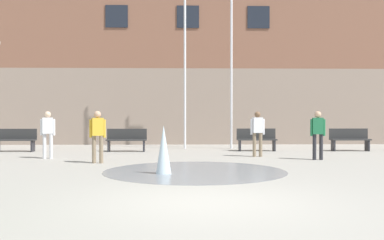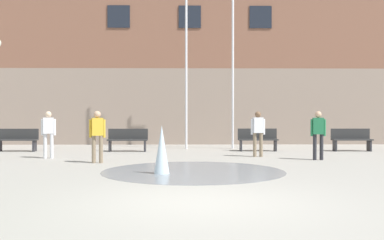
% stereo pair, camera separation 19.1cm
% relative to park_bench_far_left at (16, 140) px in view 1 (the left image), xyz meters
% --- Properties ---
extents(ground_plane, '(100.00, 100.00, 0.00)m').
position_rel_park_bench_far_left_xyz_m(ground_plane, '(6.98, -10.62, -0.48)').
color(ground_plane, '#9E998E').
extents(library_building, '(36.00, 6.05, 8.39)m').
position_rel_park_bench_far_left_xyz_m(library_building, '(6.98, 7.03, 3.71)').
color(library_building, gray).
rests_on(library_building, ground).
extents(splash_fountain, '(4.77, 4.77, 1.21)m').
position_rel_park_bench_far_left_xyz_m(splash_fountain, '(6.55, -6.74, -0.17)').
color(splash_fountain, gray).
rests_on(splash_fountain, ground).
extents(park_bench_far_left, '(1.60, 0.44, 0.91)m').
position_rel_park_bench_far_left_xyz_m(park_bench_far_left, '(0.00, 0.00, 0.00)').
color(park_bench_far_left, '#28282D').
rests_on(park_bench_far_left, ground).
extents(park_bench_left_of_flagpoles, '(1.60, 0.44, 0.91)m').
position_rel_park_bench_far_left_xyz_m(park_bench_left_of_flagpoles, '(4.44, -0.11, 0.00)').
color(park_bench_left_of_flagpoles, '#28282D').
rests_on(park_bench_left_of_flagpoles, ground).
extents(park_bench_under_right_flagpole, '(1.60, 0.44, 0.91)m').
position_rel_park_bench_far_left_xyz_m(park_bench_under_right_flagpole, '(9.71, 0.02, 0.00)').
color(park_bench_under_right_flagpole, '#28282D').
rests_on(park_bench_under_right_flagpole, ground).
extents(park_bench_near_trashcan, '(1.60, 0.44, 0.91)m').
position_rel_park_bench_far_left_xyz_m(park_bench_near_trashcan, '(13.51, -0.07, 0.00)').
color(park_bench_near_trashcan, '#28282D').
rests_on(park_bench_near_trashcan, ground).
extents(teen_by_trashcan, '(0.50, 0.28, 1.59)m').
position_rel_park_bench_far_left_xyz_m(teen_by_trashcan, '(2.12, -2.93, 0.45)').
color(teen_by_trashcan, silver).
rests_on(teen_by_trashcan, ground).
extents(adult_in_red, '(0.50, 0.25, 1.59)m').
position_rel_park_bench_far_left_xyz_m(adult_in_red, '(11.08, -3.64, 0.45)').
color(adult_in_red, '#28282D').
rests_on(adult_in_red, ground).
extents(adult_watching, '(0.50, 0.31, 1.59)m').
position_rel_park_bench_far_left_xyz_m(adult_watching, '(4.07, -4.45, 0.45)').
color(adult_watching, '#89755B').
rests_on(adult_watching, ground).
extents(adult_near_bench, '(0.50, 0.26, 1.59)m').
position_rel_park_bench_far_left_xyz_m(adult_near_bench, '(9.30, -2.51, 0.45)').
color(adult_near_bench, '#89755B').
rests_on(adult_near_bench, ground).
extents(flagpole_left, '(0.80, 0.10, 8.69)m').
position_rel_park_bench_far_left_xyz_m(flagpole_left, '(6.83, 1.31, 4.12)').
color(flagpole_left, silver).
rests_on(flagpole_left, ground).
extents(flagpole_right, '(0.80, 0.10, 8.24)m').
position_rel_park_bench_far_left_xyz_m(flagpole_right, '(8.85, 1.31, 3.89)').
color(flagpole_right, silver).
rests_on(flagpole_right, ground).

